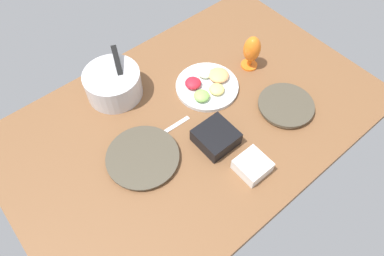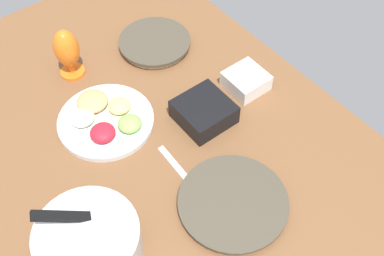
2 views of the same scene
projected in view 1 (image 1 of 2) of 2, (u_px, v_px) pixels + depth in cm
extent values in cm
cube|color=brown|center=(194.00, 120.00, 151.99)|extent=(160.00, 104.00, 4.00)
cylinder|color=beige|center=(143.00, 158.00, 138.19)|extent=(26.60, 26.60, 1.43)
cylinder|color=#494233|center=(143.00, 157.00, 137.25)|extent=(28.92, 28.92, 0.86)
cylinder|color=beige|center=(285.00, 107.00, 152.44)|extent=(22.27, 22.27, 1.78)
cylinder|color=#494233|center=(286.00, 105.00, 151.27)|extent=(24.21, 24.21, 1.07)
cylinder|color=silver|center=(113.00, 84.00, 153.01)|extent=(24.57, 24.57, 12.14)
cylinder|color=white|center=(112.00, 78.00, 150.01)|extent=(22.11, 22.11, 2.19)
cube|color=black|center=(119.00, 67.00, 148.59)|extent=(9.26, 17.42, 10.29)
cylinder|color=silver|center=(207.00, 86.00, 158.98)|extent=(28.38, 28.38, 1.80)
ellipsoid|color=#F2A566|center=(219.00, 75.00, 159.42)|extent=(9.33, 9.33, 3.35)
ellipsoid|color=beige|center=(205.00, 73.00, 160.82)|extent=(7.19, 7.19, 2.62)
ellipsoid|color=red|center=(193.00, 83.00, 156.56)|extent=(7.29, 7.29, 3.58)
ellipsoid|color=#8CC659|center=(202.00, 96.00, 152.59)|extent=(6.97, 6.97, 3.27)
ellipsoid|color=#F9E072|center=(217.00, 89.00, 154.95)|extent=(6.82, 6.82, 2.89)
cylinder|color=orange|center=(249.00, 65.00, 167.14)|extent=(7.80, 7.80, 1.00)
cylinder|color=orange|center=(250.00, 62.00, 165.48)|extent=(2.00, 2.00, 3.01)
ellipsoid|color=orange|center=(252.00, 49.00, 158.77)|extent=(7.91, 7.91, 13.26)
cube|color=black|center=(216.00, 137.00, 140.77)|extent=(14.98, 14.98, 6.43)
cube|color=tan|center=(216.00, 134.00, 139.08)|extent=(12.28, 12.28, 2.06)
cube|color=white|center=(252.00, 166.00, 133.96)|extent=(11.64, 11.64, 5.42)
cube|color=#F9E072|center=(253.00, 164.00, 132.53)|extent=(9.54, 9.54, 1.73)
cube|color=silver|center=(172.00, 128.00, 146.91)|extent=(18.05, 2.44, 0.60)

